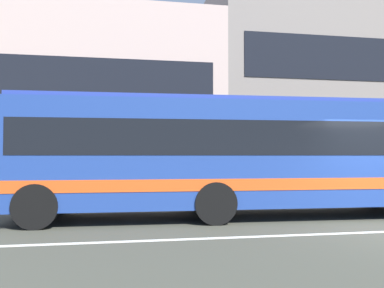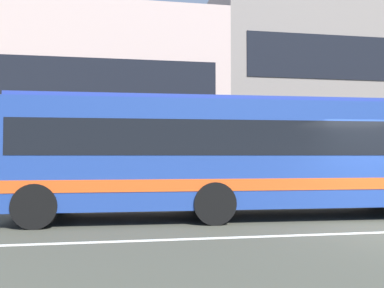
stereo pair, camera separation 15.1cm
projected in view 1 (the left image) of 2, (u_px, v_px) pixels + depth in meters
apartment_block_left at (42, 105)px, 22.83m from camera, size 19.98×10.36×9.26m
apartment_block_right at (357, 93)px, 26.37m from camera, size 21.10×10.36×11.77m
transit_bus at (233, 153)px, 10.25m from camera, size 11.57×2.88×3.07m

